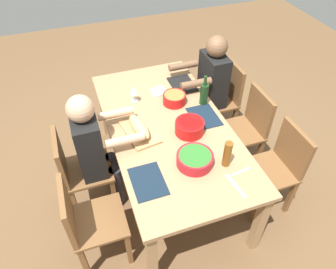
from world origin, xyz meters
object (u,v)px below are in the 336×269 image
Objects in this scene: serving_bowl_fruit at (174,98)px; napkin_stack at (159,92)px; chair_near_center at (247,127)px; chair_far_left at (87,221)px; chair_near_left at (278,165)px; beer_bottle at (227,154)px; chair_near_right at (223,96)px; cutting_board at (140,132)px; diner_near_right at (209,83)px; dining_table at (168,132)px; bread_loaf at (139,127)px; diner_far_center at (95,146)px; wine_bottle at (204,93)px; chair_far_center at (77,169)px; serving_bowl_greens at (195,159)px; serving_bowl_salad at (190,127)px; wine_glass at (134,90)px.

napkin_stack is at bearing 22.70° from serving_bowl_fruit.
chair_near_center reaches higher than napkin_stack.
chair_far_left is 1.64m from chair_near_left.
chair_near_center is 3.86× the size of beer_bottle.
cutting_board is (-0.54, 1.07, 0.27)m from chair_near_right.
cutting_board is (-0.01, 1.07, 0.27)m from chair_near_center.
diner_near_right reaches higher than chair_near_left.
bread_loaf reaches higher than dining_table.
dining_table is 2.26× the size of chair_near_right.
chair_far_left is at bearing 160.87° from diner_far_center.
wine_bottle is (-0.09, -0.25, 0.06)m from serving_bowl_fruit.
diner_near_right reaches higher than chair_near_right.
chair_far_center is 1.03m from serving_bowl_greens.
diner_far_center reaches higher than wine_bottle.
cutting_board is at bearing 32.43° from serving_bowl_greens.
serving_bowl_salad is (-0.14, -0.77, 0.10)m from diner_far_center.
chair_far_center is 0.71× the size of diner_far_center.
diner_near_right is at bearing -53.93° from chair_far_left.
diner_near_right reaches higher than napkin_stack.
chair_near_left is 4.03× the size of serving_bowl_fruit.
bread_loaf is 0.76m from beer_bottle.
serving_bowl_greens is (0.05, -0.86, 0.31)m from chair_far_left.
beer_bottle reaches higher than cutting_board.
chair_far_left is 1.00× the size of chair_far_center.
chair_near_left is at bearing -115.82° from cutting_board.
cutting_board is at bearing 124.79° from serving_bowl_fruit.
chair_far_center reaches higher than serving_bowl_fruit.
chair_far_left is at bearing 90.00° from chair_near_left.
chair_near_right is 2.66× the size of bread_loaf.
wine_glass is at bearing -9.71° from bread_loaf.
cutting_board is at bearing 116.71° from chair_near_right.
diner_near_right is 7.23× the size of wine_glass.
diner_near_right is 1.38m from diner_far_center.
cutting_board is at bearing -91.56° from diner_far_center.
serving_bowl_fruit is 0.53× the size of cutting_board.
diner_far_center is at bearing 54.79° from serving_bowl_greens.
wine_glass is (0.24, 0.59, 0.01)m from wine_bottle.
bread_loaf is at bearing 145.98° from napkin_stack.
chair_near_center is 0.92m from napkin_stack.
beer_bottle is (-0.84, -0.10, 0.06)m from serving_bowl_fruit.
dining_table is at bearing 122.89° from chair_near_right.
cutting_board is at bearing 71.49° from serving_bowl_salad.
wine_glass is (0.43, -0.46, 0.16)m from diner_far_center.
chair_far_center is (0.00, 1.64, 0.00)m from chair_near_center.
chair_near_left is 0.90m from wine_bottle.
chair_far_center is 4.03× the size of serving_bowl_fruit.
wine_glass reaches higher than cutting_board.
cutting_board is at bearing -91.05° from chair_far_center.
beer_bottle is at bearing 161.12° from diner_near_right.
diner_near_right is at bearing -18.88° from beer_bottle.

